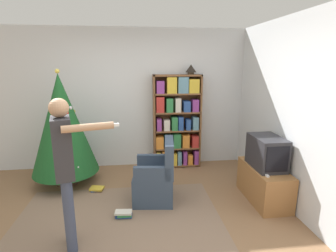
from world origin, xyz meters
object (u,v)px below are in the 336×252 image
object	(u,v)px
television	(267,152)
armchair	(156,180)
christmas_tree	(62,125)
table_lamp	(191,69)
bookshelf	(177,122)
standing_person	(65,163)

from	to	relation	value
television	armchair	xyz separation A→B (m)	(-1.56, 0.18, -0.42)
christmas_tree	table_lamp	distance (m)	2.41
bookshelf	standing_person	distance (m)	2.64
television	standing_person	size ratio (longest dim) A/B	0.36
christmas_tree	armchair	xyz separation A→B (m)	(1.44, -0.74, -0.69)
television	armchair	distance (m)	1.63
standing_person	table_lamp	size ratio (longest dim) A/B	8.22
armchair	standing_person	distance (m)	1.49
armchair	table_lamp	distance (m)	2.15
bookshelf	standing_person	xyz separation A→B (m)	(-1.48, -2.18, 0.09)
television	standing_person	bearing A→B (deg)	-164.36
standing_person	bookshelf	bearing A→B (deg)	130.02
bookshelf	table_lamp	xyz separation A→B (m)	(0.26, 0.01, 0.98)
christmas_tree	television	bearing A→B (deg)	-17.00
standing_person	table_lamp	distance (m)	2.93
bookshelf	table_lamp	distance (m)	1.02
standing_person	table_lamp	world-z (taller)	table_lamp
armchair	table_lamp	bearing A→B (deg)	156.33
christmas_tree	table_lamp	size ratio (longest dim) A/B	9.43
bookshelf	television	size ratio (longest dim) A/B	3.02
bookshelf	standing_person	size ratio (longest dim) A/B	1.07
television	standing_person	world-z (taller)	standing_person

